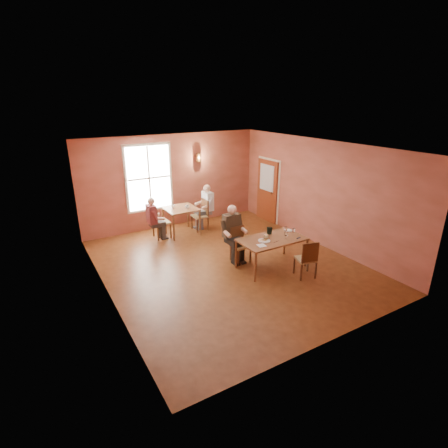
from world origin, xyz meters
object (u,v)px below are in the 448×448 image
main_table (271,253)px  diner_maroon (160,218)px  diner_main (241,236)px  chair_empty (306,258)px  chair_diner_maroon (161,222)px  chair_diner_main (241,245)px  chair_diner_white (200,215)px  diner_white (200,209)px  second_table (181,221)px

main_table → diner_maroon: bearing=117.2°
diner_main → diner_maroon: diner_main is taller
diner_maroon → main_table: bearing=27.2°
main_table → chair_empty: size_ratio=1.75×
chair_diner_maroon → chair_diner_main: bearing=23.7°
main_table → chair_diner_main: chair_diner_main is taller
chair_diner_white → diner_maroon: (-1.33, 0.00, 0.14)m
diner_white → chair_diner_maroon: diner_white is taller
chair_diner_main → chair_empty: size_ratio=1.00×
diner_white → chair_diner_maroon: (-1.33, 0.00, -0.19)m
main_table → diner_white: diner_white is taller
chair_diner_white → diner_white: 0.20m
chair_diner_main → chair_diner_maroon: (-1.16, 2.64, 0.04)m
second_table → diner_maroon: diner_maroon is taller
main_table → chair_diner_white: chair_diner_white is taller
chair_diner_main → chair_diner_maroon: bearing=-66.3°
second_table → diner_white: (0.68, 0.00, 0.28)m
diner_main → diner_maroon: 2.92m
chair_empty → diner_maroon: size_ratio=0.73×
diner_white → diner_maroon: diner_white is taller
main_table → diner_main: (-0.50, 0.62, 0.33)m
diner_maroon → diner_main: bearing=24.0°
diner_main → chair_diner_white: diner_main is taller
chair_empty → chair_diner_maroon: (-2.06, 4.08, 0.04)m
diner_main → diner_white: bearing=-93.7°
diner_main → chair_empty: diner_main is taller
chair_diner_maroon → chair_empty: bearing=26.7°
main_table → second_table: 3.44m
chair_diner_main → diner_maroon: 2.90m
diner_main → diner_white: size_ratio=1.04×
chair_diner_white → diner_maroon: bearing=90.0°
chair_empty → chair_diner_maroon: 4.57m
main_table → diner_maroon: diner_maroon is taller
main_table → chair_diner_main: bearing=127.6°
diner_main → chair_diner_maroon: bearing=-66.5°
chair_diner_white → second_table: bearing=90.0°
second_table → chair_diner_white: 0.65m
diner_main → second_table: bearing=-79.2°
second_table → diner_white: bearing=0.0°
main_table → diner_white: size_ratio=1.19×
chair_empty → chair_diner_white: (-0.76, 4.08, 0.03)m
chair_diner_white → chair_diner_maroon: size_ratio=0.97×
chair_diner_white → diner_main: bearing=176.9°
diner_main → diner_maroon: (-1.19, 2.67, -0.08)m
chair_empty → chair_diner_white: chair_diner_white is taller
chair_diner_white → diner_white: diner_white is taller
diner_main → diner_maroon: size_ratio=1.12×
second_table → chair_diner_maroon: 0.66m
chair_diner_main → diner_white: (0.17, 2.64, 0.23)m
second_table → chair_diner_main: bearing=-79.1°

